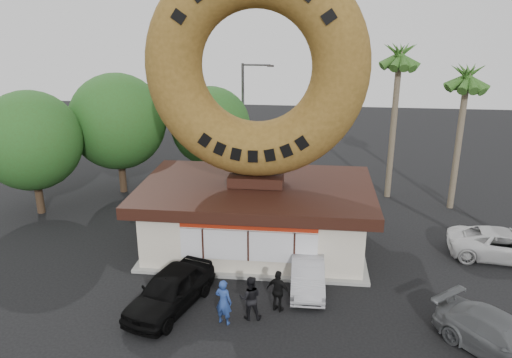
{
  "coord_description": "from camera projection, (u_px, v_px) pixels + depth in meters",
  "views": [
    {
      "loc": [
        2.52,
        -16.44,
        11.29
      ],
      "look_at": [
        0.22,
        4.0,
        4.27
      ],
      "focal_mm": 35.0,
      "sensor_mm": 36.0,
      "label": 1
    }
  ],
  "objects": [
    {
      "name": "street_lamp",
      "position": [
        245.0,
        117.0,
        33.17
      ],
      "size": [
        2.11,
        0.2,
        8.0
      ],
      "color": "#59595E",
      "rests_on": "ground"
    },
    {
      "name": "ground",
      "position": [
        239.0,
        316.0,
        19.38
      ],
      "size": [
        90.0,
        90.0,
        0.0
      ],
      "primitive_type": "plane",
      "color": "black",
      "rests_on": "ground"
    },
    {
      "name": "person_left",
      "position": [
        224.0,
        302.0,
        18.65
      ],
      "size": [
        0.77,
        0.62,
        1.82
      ],
      "primitive_type": "imported",
      "rotation": [
        0.0,
        0.0,
        2.83
      ],
      "color": "navy",
      "rests_on": "ground"
    },
    {
      "name": "donut_shop",
      "position": [
        256.0,
        214.0,
        24.43
      ],
      "size": [
        11.2,
        7.2,
        3.8
      ],
      "color": "beige",
      "rests_on": "ground"
    },
    {
      "name": "giant_donut",
      "position": [
        256.0,
        67.0,
        22.16
      ],
      "size": [
        10.09,
        2.57,
        10.09
      ],
      "primitive_type": "torus",
      "rotation": [
        1.57,
        0.0,
        0.0
      ],
      "color": "olive",
      "rests_on": "donut_shop"
    },
    {
      "name": "palm_far",
      "position": [
        467.0,
        82.0,
        27.55
      ],
      "size": [
        2.6,
        2.6,
        8.75
      ],
      "color": "#726651",
      "rests_on": "ground"
    },
    {
      "name": "car_white",
      "position": [
        505.0,
        245.0,
        23.62
      ],
      "size": [
        5.37,
        2.98,
        1.42
      ],
      "primitive_type": "imported",
      "rotation": [
        0.0,
        0.0,
        1.44
      ],
      "color": "silver",
      "rests_on": "ground"
    },
    {
      "name": "car_black",
      "position": [
        170.0,
        290.0,
        19.66
      ],
      "size": [
        3.21,
        5.0,
        1.58
      ],
      "primitive_type": "imported",
      "rotation": [
        0.0,
        0.0,
        -0.31
      ],
      "color": "black",
      "rests_on": "ground"
    },
    {
      "name": "tree_west",
      "position": [
        118.0,
        122.0,
        31.11
      ],
      "size": [
        6.0,
        6.0,
        7.65
      ],
      "color": "#473321",
      "rests_on": "ground"
    },
    {
      "name": "person_right",
      "position": [
        278.0,
        291.0,
        19.43
      ],
      "size": [
        1.1,
        0.81,
        1.74
      ],
      "primitive_type": "imported",
      "rotation": [
        0.0,
        0.0,
        2.71
      ],
      "color": "black",
      "rests_on": "ground"
    },
    {
      "name": "tree_far",
      "position": [
        31.0,
        141.0,
        27.82
      ],
      "size": [
        5.6,
        5.6,
        7.14
      ],
      "color": "#473321",
      "rests_on": "ground"
    },
    {
      "name": "car_silver",
      "position": [
        308.0,
        273.0,
        21.19
      ],
      "size": [
        1.48,
        4.0,
        1.31
      ],
      "primitive_type": "imported",
      "rotation": [
        0.0,
        0.0,
        0.03
      ],
      "color": "#ABAAB0",
      "rests_on": "ground"
    },
    {
      "name": "tree_mid",
      "position": [
        211.0,
        126.0,
        32.61
      ],
      "size": [
        5.2,
        5.2,
        6.63
      ],
      "color": "#473321",
      "rests_on": "ground"
    },
    {
      "name": "car_grey",
      "position": [
        504.0,
        339.0,
        16.86
      ],
      "size": [
        4.62,
        4.98,
        1.41
      ],
      "primitive_type": "imported",
      "rotation": [
        0.0,
        0.0,
        0.7
      ],
      "color": "slate",
      "rests_on": "ground"
    },
    {
      "name": "person_center",
      "position": [
        250.0,
        298.0,
        18.94
      ],
      "size": [
        0.94,
        0.77,
        1.78
      ],
      "primitive_type": "imported",
      "rotation": [
        0.0,
        0.0,
        3.26
      ],
      "color": "black",
      "rests_on": "ground"
    },
    {
      "name": "palm_near",
      "position": [
        399.0,
        61.0,
        29.03
      ],
      "size": [
        2.6,
        2.6,
        9.75
      ],
      "color": "#726651",
      "rests_on": "ground"
    }
  ]
}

